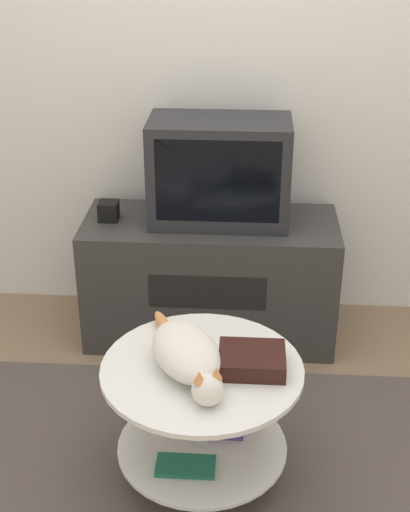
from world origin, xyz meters
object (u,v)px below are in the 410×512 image
object	(u,v)px
dvd_box	(252,360)
cat	(187,354)
tv	(219,171)
speaker	(109,211)

from	to	relation	value
dvd_box	cat	xyz separation A→B (m)	(-0.21, -0.03, 0.03)
dvd_box	cat	world-z (taller)	cat
tv	speaker	world-z (taller)	tv
tv	dvd_box	bearing A→B (deg)	-81.00
tv	speaker	size ratio (longest dim) A/B	7.07
speaker	dvd_box	world-z (taller)	speaker
tv	cat	world-z (taller)	tv
cat	speaker	bearing A→B (deg)	179.29
dvd_box	speaker	bearing A→B (deg)	124.15
tv	speaker	bearing A→B (deg)	-176.60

